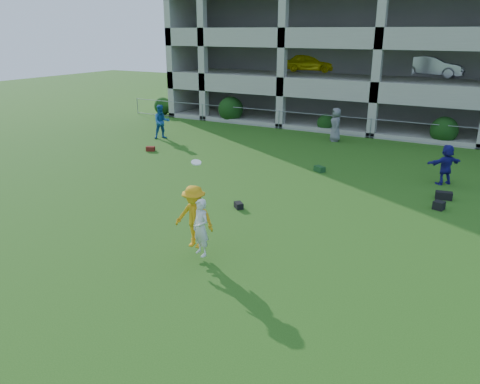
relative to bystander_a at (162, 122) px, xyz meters
The scene contains 13 objects.
ground 16.86m from the bystander_a, 49.91° to the right, with size 100.00×100.00×0.00m, color #235114.
bystander_a is the anchor object (origin of this frame).
bystander_c 10.22m from the bystander_a, 25.21° to the left, with size 0.94×0.61×1.92m, color slate.
bystander_d 15.88m from the bystander_a, ahead, with size 1.57×0.50×1.69m, color navy.
bag_black_b 12.54m from the bystander_a, 39.38° to the right, with size 0.40×0.25×0.22m, color black.
crate_d 16.69m from the bystander_a, 15.74° to the right, with size 0.35×0.35×0.30m, color black.
bag_black_e 16.42m from the bystander_a, 11.57° to the right, with size 0.60×0.30×0.30m, color black.
bag_red_f 3.21m from the bystander_a, 63.81° to the right, with size 0.45×0.28×0.24m, color #50170D.
bag_green_g 10.86m from the bystander_a, 10.96° to the right, with size 0.50×0.30×0.25m, color #163C1E.
frisbee_contest 15.86m from the bystander_a, 48.52° to the right, with size 1.40×1.01×2.64m.
parking_garage 19.03m from the bystander_a, 53.85° to the left, with size 30.00×14.00×12.00m.
fence 12.45m from the bystander_a, 29.47° to the left, with size 36.06×0.06×1.20m.
shrub_row 16.88m from the bystander_a, 23.86° to the left, with size 34.38×2.52×3.50m.
Camera 1 is at (6.58, -8.91, 6.11)m, focal length 35.00 mm.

